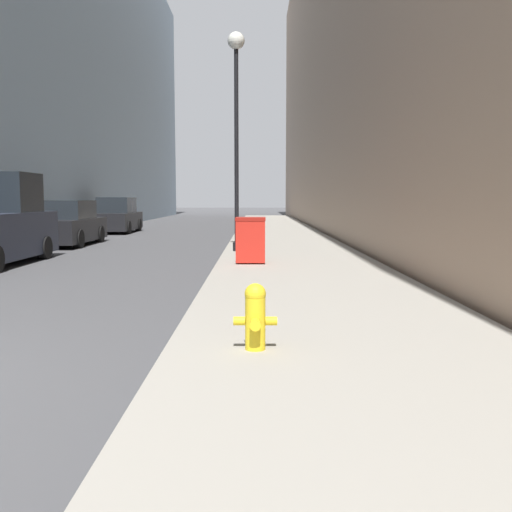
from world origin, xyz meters
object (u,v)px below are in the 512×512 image
object	(u,v)px
trash_bin	(248,240)
lamppost	(234,98)
fire_hydrant	(253,315)
parked_sedan_far	(114,217)
parked_sedan_near	(63,225)

from	to	relation	value
trash_bin	lamppost	size ratio (longest dim) A/B	0.18
fire_hydrant	parked_sedan_far	xyz separation A→B (m)	(-6.86, 22.46, 0.28)
lamppost	parked_sedan_near	distance (m)	8.30
parked_sedan_far	fire_hydrant	bearing A→B (deg)	-73.02
parked_sedan_far	trash_bin	bearing A→B (deg)	-65.20
fire_hydrant	parked_sedan_far	size ratio (longest dim) A/B	0.17
lamppost	parked_sedan_near	xyz separation A→B (m)	(-6.30, 3.83, -3.82)
fire_hydrant	parked_sedan_near	size ratio (longest dim) A/B	0.16
fire_hydrant	parked_sedan_near	bearing A→B (deg)	114.76
lamppost	parked_sedan_far	distance (m)	13.59
lamppost	parked_sedan_far	world-z (taller)	lamppost
parked_sedan_near	fire_hydrant	bearing A→B (deg)	-65.24
fire_hydrant	trash_bin	xyz separation A→B (m)	(-0.13, 7.89, 0.21)
trash_bin	parked_sedan_far	distance (m)	16.06
parked_sedan_far	parked_sedan_near	bearing A→B (deg)	-89.96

